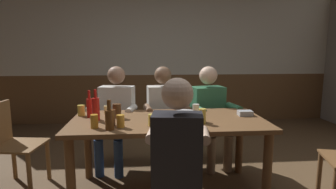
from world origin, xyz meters
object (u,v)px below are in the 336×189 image
(pint_glass_6, at_px, (152,120))
(pint_glass_7, at_px, (121,121))
(bottle_0, at_px, (90,107))
(person_2, at_px, (210,110))
(pint_glass_3, at_px, (196,112))
(person_1, at_px, (164,112))
(pint_glass_2, at_px, (117,111))
(plate_0, at_px, (185,112))
(dining_table, at_px, (168,129))
(table_candle, at_px, (106,110))
(pint_glass_5, at_px, (94,121))
(pint_glass_1, at_px, (202,116))
(chair_empty_near_left, at_px, (11,143))
(bottle_2, at_px, (96,108))
(condiment_caddy, at_px, (245,113))
(pint_glass_4, at_px, (81,110))
(pint_glass_8, at_px, (111,118))
(pint_glass_0, at_px, (157,121))
(bottle_1, at_px, (109,119))
(person_0, at_px, (115,113))
(person_3, at_px, (177,151))

(pint_glass_6, xyz_separation_m, pint_glass_7, (-0.28, -0.03, 0.00))
(bottle_0, distance_m, pint_glass_6, 0.71)
(person_2, bearing_deg, pint_glass_3, 55.82)
(person_1, bearing_deg, pint_glass_2, 41.23)
(pint_glass_2, bearing_deg, person_1, 47.74)
(plate_0, bearing_deg, person_2, 47.72)
(dining_table, bearing_deg, person_2, 49.75)
(table_candle, relative_size, pint_glass_5, 0.68)
(pint_glass_1, relative_size, pint_glass_2, 0.99)
(dining_table, relative_size, person_1, 1.54)
(chair_empty_near_left, height_order, bottle_0, bottle_0)
(bottle_2, xyz_separation_m, pint_glass_3, (0.94, -0.08, -0.04))
(pint_glass_2, bearing_deg, pint_glass_5, -113.47)
(bottle_0, distance_m, pint_glass_5, 0.41)
(condiment_caddy, xyz_separation_m, pint_glass_7, (-1.22, -0.33, 0.03))
(pint_glass_4, height_order, pint_glass_8, pint_glass_8)
(dining_table, relative_size, pint_glass_8, 13.00)
(pint_glass_0, relative_size, pint_glass_1, 1.15)
(condiment_caddy, xyz_separation_m, pint_glass_4, (-1.65, 0.13, 0.03))
(condiment_caddy, bearing_deg, pint_glass_5, -166.88)
(table_candle, xyz_separation_m, bottle_2, (-0.05, -0.28, 0.07))
(pint_glass_8, bearing_deg, person_2, 38.21)
(person_2, bearing_deg, bottle_1, 31.10)
(pint_glass_3, xyz_separation_m, pint_glass_7, (-0.69, -0.18, -0.02))
(person_0, relative_size, pint_glass_4, 11.08)
(chair_empty_near_left, distance_m, pint_glass_0, 1.59)
(dining_table, height_order, bottle_1, bottle_1)
(person_3, xyz_separation_m, pint_glass_7, (-0.44, 0.42, 0.12))
(pint_glass_6, bearing_deg, pint_glass_0, -77.91)
(person_0, bearing_deg, condiment_caddy, 167.72)
(chair_empty_near_left, bearing_deg, pint_glass_6, 80.65)
(pint_glass_5, distance_m, pint_glass_8, 0.15)
(pint_glass_7, relative_size, pint_glass_8, 0.77)
(dining_table, xyz_separation_m, pint_glass_4, (-0.86, 0.21, 0.15))
(dining_table, relative_size, person_3, 1.52)
(dining_table, height_order, person_0, person_0)
(pint_glass_4, bearing_deg, pint_glass_8, -49.73)
(dining_table, bearing_deg, pint_glass_4, 166.16)
(pint_glass_2, distance_m, pint_glass_6, 0.47)
(person_0, xyz_separation_m, bottle_2, (-0.11, -0.65, 0.19))
(bottle_0, bearing_deg, pint_glass_3, -11.28)
(bottle_1, height_order, pint_glass_3, bottle_1)
(person_1, xyz_separation_m, table_candle, (-0.64, -0.37, 0.12))
(person_2, distance_m, table_candle, 1.26)
(person_0, relative_size, plate_0, 5.92)
(person_2, distance_m, pint_glass_2, 1.21)
(pint_glass_1, height_order, pint_glass_8, pint_glass_8)
(person_2, bearing_deg, pint_glass_2, 16.75)
(table_candle, xyz_separation_m, pint_glass_8, (0.11, -0.48, 0.03))
(table_candle, height_order, pint_glass_3, pint_glass_3)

